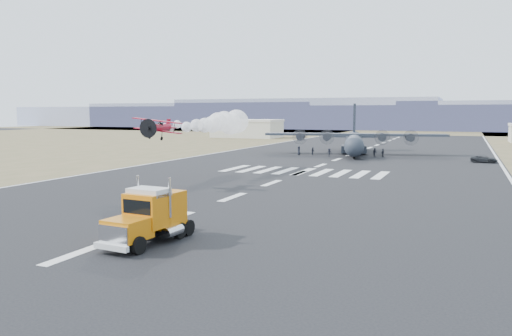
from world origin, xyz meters
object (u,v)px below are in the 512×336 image
Objects in this scene: hangar_left at (247,128)px; crew_h at (375,152)px; semi_truck at (150,216)px; crew_f at (346,151)px; transport_aircraft at (354,141)px; crew_d at (383,153)px; crew_b at (313,151)px; crew_c at (329,153)px; aerobatic_biplane at (158,127)px; crew_a at (349,152)px; support_vehicle at (484,159)px; crew_g at (361,151)px; crew_e at (299,151)px.

crew_h is at bearing -47.75° from hangar_left.
crew_f is at bearing 96.58° from semi_truck.
transport_aircraft reaches higher than crew_f.
crew_b is at bearing 110.53° from crew_d.
hangar_left reaches higher than crew_c.
aerobatic_biplane is 3.39× the size of crew_a.
crew_h reaches higher than crew_c.
support_vehicle is (23.93, 72.26, -1.30)m from semi_truck.
aerobatic_biplane is 0.16× the size of transport_aircraft.
semi_truck reaches higher than crew_d.
crew_g is (-5.07, 2.75, -0.04)m from crew_d.
crew_a reaches higher than support_vehicle.
transport_aircraft reaches higher than crew_d.
crew_d is at bearing -46.93° from hangar_left.
hangar_left reaches higher than support_vehicle.
transport_aircraft is 28.64m from support_vehicle.
hangar_left is 14.28× the size of crew_g.
hangar_left is at bearing 57.45° from support_vehicle.
crew_f reaches higher than crew_b.
crew_d reaches higher than crew_g.
transport_aircraft is 21.18× the size of crew_a.
crew_b is at bearing 101.83° from semi_truck.
semi_truck is 26.49m from aerobatic_biplane.
crew_a reaches higher than crew_d.
aerobatic_biplane is 58.03m from crew_h.
crew_h is at bearing 8.84° from crew_c.
crew_c is at bearing 96.30° from support_vehicle.
crew_a is 1.04× the size of crew_d.
support_vehicle is 2.71× the size of crew_f.
crew_a is at bearing -51.24° from hangar_left.
hangar_left is at bearing -49.81° from crew_f.
crew_c reaches higher than support_vehicle.
transport_aircraft is (-2.63, 82.72, 1.00)m from semi_truck.
crew_g is (-24.35, 7.50, 0.21)m from support_vehicle.
crew_f is (51.44, -62.05, -2.54)m from hangar_left.
crew_a is (11.73, 53.18, -6.62)m from aerobatic_biplane.
crew_b is 0.97× the size of crew_g.
crew_h is (-1.65, -0.03, 0.02)m from crew_d.
crew_c is (-3.24, -9.36, -2.08)m from transport_aircraft.
crew_a is at bearing 109.61° from crew_f.
hangar_left reaches higher than crew_e.
aerobatic_biplane is 3.38× the size of crew_e.
semi_truck is at bearing -123.12° from crew_a.
crew_d is at bearing -126.30° from crew_h.
crew_d is 1.65m from crew_h.
crew_h is (57.84, -63.67, -2.50)m from hangar_left.
crew_b is 15.01m from crew_d.
crew_b is 0.91× the size of crew_h.
semi_truck is at bearing -18.15° from crew_e.
crew_g is (1.74, 4.73, -0.07)m from crew_a.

